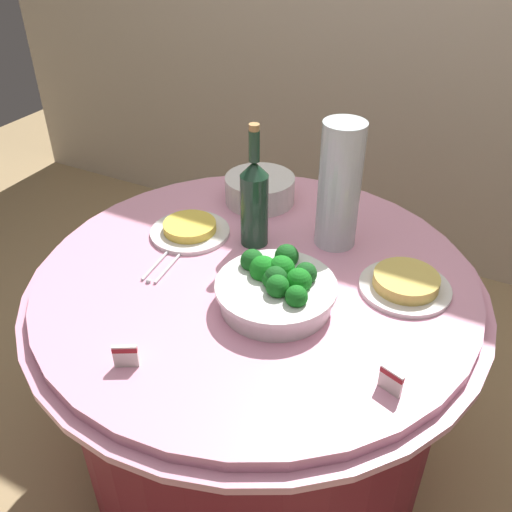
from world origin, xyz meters
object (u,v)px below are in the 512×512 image
at_px(food_plate_fried_egg, 190,229).
at_px(label_placard_front, 125,355).
at_px(food_plate_noodles, 405,284).
at_px(label_placard_mid, 391,380).
at_px(serving_tongs, 163,265).
at_px(wine_bottle, 254,200).
at_px(broccoli_bowl, 277,288).
at_px(decorative_fruit_vase, 339,193).
at_px(plate_stack, 260,189).

bearing_deg(food_plate_fried_egg, label_placard_front, -71.26).
distance_m(food_plate_noodles, label_placard_mid, 0.33).
distance_m(serving_tongs, food_plate_noodles, 0.60).
height_order(wine_bottle, food_plate_fried_egg, wine_bottle).
bearing_deg(wine_bottle, label_placard_mid, -35.76).
bearing_deg(broccoli_bowl, serving_tongs, -179.33).
xyz_separation_m(broccoli_bowl, wine_bottle, (-0.17, 0.21, 0.08)).
height_order(decorative_fruit_vase, label_placard_mid, decorative_fruit_vase).
distance_m(decorative_fruit_vase, food_plate_noodles, 0.29).
height_order(serving_tongs, food_plate_fried_egg, food_plate_fried_egg).
xyz_separation_m(broccoli_bowl, food_plate_fried_egg, (-0.35, 0.16, -0.03)).
height_order(plate_stack, serving_tongs, plate_stack).
bearing_deg(label_placard_front, food_plate_noodles, 49.82).
height_order(decorative_fruit_vase, label_placard_front, decorative_fruit_vase).
relative_size(serving_tongs, label_placard_front, 3.05).
height_order(broccoli_bowl, food_plate_fried_egg, broccoli_bowl).
bearing_deg(serving_tongs, decorative_fruit_vase, 42.21).
xyz_separation_m(plate_stack, wine_bottle, (0.09, -0.21, 0.09)).
xyz_separation_m(decorative_fruit_vase, food_plate_noodles, (0.23, -0.12, -0.13)).
bearing_deg(label_placard_mid, food_plate_noodles, 100.30).
distance_m(broccoli_bowl, food_plate_fried_egg, 0.38).
relative_size(wine_bottle, serving_tongs, 2.00).
bearing_deg(label_placard_mid, plate_stack, 135.81).
distance_m(decorative_fruit_vase, label_placard_front, 0.67).
xyz_separation_m(plate_stack, food_plate_fried_egg, (-0.08, -0.26, -0.03)).
bearing_deg(broccoli_bowl, wine_bottle, 129.10).
distance_m(plate_stack, wine_bottle, 0.25).
distance_m(decorative_fruit_vase, serving_tongs, 0.49).
relative_size(serving_tongs, food_plate_fried_egg, 0.76).
bearing_deg(label_placard_front, serving_tongs, 113.64).
xyz_separation_m(broccoli_bowl, decorative_fruit_vase, (0.02, 0.31, 0.10)).
bearing_deg(broccoli_bowl, plate_stack, 121.97).
bearing_deg(food_plate_noodles, plate_stack, 156.08).
bearing_deg(label_placard_mid, decorative_fruit_vase, 122.63).
relative_size(broccoli_bowl, label_placard_front, 5.09).
relative_size(plate_stack, food_plate_noodles, 0.95).
xyz_separation_m(plate_stack, food_plate_noodles, (0.51, -0.23, -0.02)).
bearing_deg(food_plate_noodles, label_placard_mid, -79.70).
relative_size(plate_stack, wine_bottle, 0.62).
bearing_deg(broccoli_bowl, food_plate_noodles, 37.10).
bearing_deg(plate_stack, food_plate_noodles, -23.92).
relative_size(wine_bottle, food_plate_fried_egg, 1.53).
bearing_deg(food_plate_fried_egg, wine_bottle, 14.64).
distance_m(label_placard_front, label_placard_mid, 0.53).
relative_size(label_placard_front, label_placard_mid, 1.00).
bearing_deg(wine_bottle, serving_tongs, -126.19).
xyz_separation_m(serving_tongs, label_placard_mid, (0.63, -0.13, 0.03)).
height_order(wine_bottle, food_plate_noodles, wine_bottle).
height_order(plate_stack, food_plate_fried_egg, plate_stack).
distance_m(broccoli_bowl, wine_bottle, 0.28).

